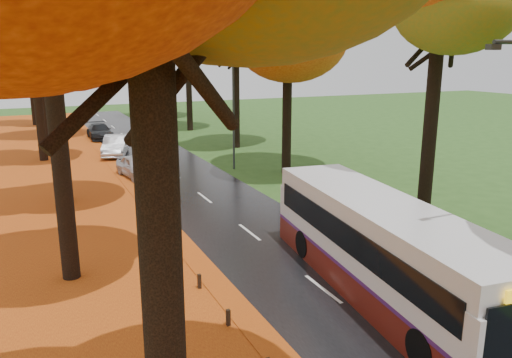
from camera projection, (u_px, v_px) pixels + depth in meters
road at (199, 193)px, 28.03m from camera, size 6.50×90.00×0.04m
centre_line at (199, 193)px, 28.02m from camera, size 0.12×90.00×0.01m
leaf_verge at (23, 214)px, 24.37m from camera, size 12.00×90.00×0.02m
leaf_drift at (145, 199)px, 26.78m from camera, size 0.90×90.00×0.01m
trees_left at (42, 14)px, 24.62m from camera, size 9.20×74.00×13.88m
trees_right at (297, 19)px, 30.30m from camera, size 9.30×74.20×13.96m
streetlamp_mid at (230, 100)px, 32.90m from camera, size 2.45×0.18×8.00m
streetlamp_far at (152, 83)px, 52.28m from camera, size 2.45×0.18×8.00m
bus at (382, 247)px, 15.95m from camera, size 4.02×11.79×3.04m
car_white at (136, 166)px, 31.62m from camera, size 2.24×4.18×1.35m
car_silver at (116, 145)px, 38.38m from camera, size 2.85×4.94×1.54m
car_dark at (100, 131)px, 46.01m from camera, size 2.00×4.78×1.38m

